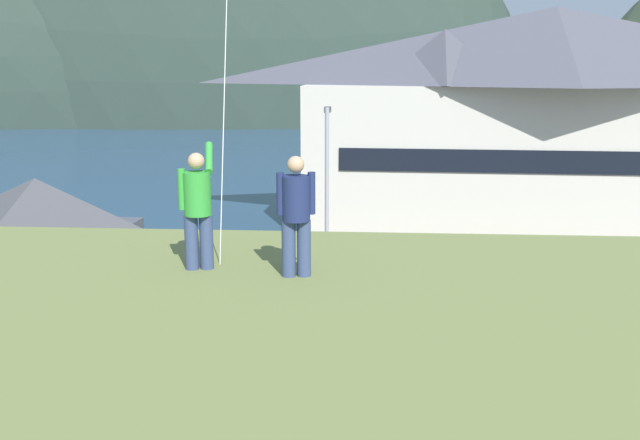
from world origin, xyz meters
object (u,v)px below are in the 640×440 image
object	(u,v)px
storage_shed_near_lot	(40,245)
parked_car_mid_row_center	(234,290)
harbor_lodge	(550,115)
parking_light_pole	(327,187)
parked_car_back_row_right	(297,373)
parked_car_corner_spot	(378,310)
person_kite_flyer	(198,206)
wharf_dock	(378,189)
person_companion	(296,212)
moored_boat_wharfside	(329,186)
parked_car_front_row_end	(586,378)
parked_car_lone_by_shed	(516,292)

from	to	relation	value
storage_shed_near_lot	parked_car_mid_row_center	world-z (taller)	storage_shed_near_lot
harbor_lodge	parking_light_pole	bearing A→B (deg)	-134.08
parked_car_back_row_right	parking_light_pole	xyz separation A→B (m)	(0.17, 10.18, 3.13)
harbor_lodge	storage_shed_near_lot	world-z (taller)	harbor_lodge
storage_shed_near_lot	parking_light_pole	distance (m)	10.61
harbor_lodge	storage_shed_near_lot	bearing A→B (deg)	-144.56
parked_car_back_row_right	parked_car_corner_spot	size ratio (longest dim) A/B	0.98
storage_shed_near_lot	person_kite_flyer	bearing A→B (deg)	-56.56
wharf_dock	person_companion	distance (m)	39.80
moored_boat_wharfside	parked_car_corner_spot	size ratio (longest dim) A/B	1.51
parked_car_back_row_right	wharf_dock	bearing A→B (deg)	85.65
parked_car_corner_spot	person_kite_flyer	distance (m)	13.54
moored_boat_wharfside	wharf_dock	bearing A→B (deg)	17.25
harbor_lodge	parking_light_pole	size ratio (longest dim) A/B	3.81
parking_light_pole	parked_car_corner_spot	bearing A→B (deg)	-69.17
harbor_lodge	person_kite_flyer	bearing A→B (deg)	-112.70
moored_boat_wharfside	parking_light_pole	xyz separation A→B (m)	(1.09, -20.82, 3.47)
harbor_lodge	wharf_dock	xyz separation A→B (m)	(-8.74, 10.49, -5.81)
parked_car_mid_row_center	person_companion	distance (m)	15.46
moored_boat_wharfside	person_kite_flyer	world-z (taller)	person_kite_flyer
wharf_dock	parked_car_mid_row_center	size ratio (longest dim) A/B	2.37
wharf_dock	person_companion	bearing A→B (deg)	-92.46
storage_shed_near_lot	person_companion	world-z (taller)	person_companion
harbor_lodge	parked_car_corner_spot	xyz separation A→B (m)	(-9.04, -16.54, -5.09)
parking_light_pole	person_companion	bearing A→B (deg)	-88.10
parked_car_mid_row_center	parked_car_back_row_right	distance (m)	7.29
wharf_dock	parked_car_mid_row_center	world-z (taller)	parked_car_mid_row_center
moored_boat_wharfside	harbor_lodge	bearing A→B (deg)	-37.99
parked_car_front_row_end	person_companion	world-z (taller)	person_companion
harbor_lodge	parking_light_pole	distance (m)	15.95
parked_car_mid_row_center	parking_light_pole	bearing A→B (deg)	48.87
harbor_lodge	parked_car_corner_spot	bearing A→B (deg)	-118.66
parked_car_lone_by_shed	parked_car_mid_row_center	bearing A→B (deg)	-177.29
moored_boat_wharfside	person_companion	bearing A→B (deg)	-87.51
parked_car_mid_row_center	parked_car_lone_by_shed	bearing A→B (deg)	2.71
parked_car_corner_spot	person_kite_flyer	bearing A→B (deg)	-103.53
storage_shed_near_lot	wharf_dock	size ratio (longest dim) A/B	0.62
parked_car_back_row_right	moored_boat_wharfside	bearing A→B (deg)	91.69
parked_car_mid_row_center	person_companion	world-z (taller)	person_companion
person_companion	parking_light_pole	bearing A→B (deg)	91.90
parked_car_lone_by_shed	parked_car_back_row_right	bearing A→B (deg)	-133.97
harbor_lodge	person_companion	distance (m)	30.59
storage_shed_near_lot	parked_car_back_row_right	xyz separation A→B (m)	(9.71, -6.68, -1.52)
parked_car_lone_by_shed	person_kite_flyer	bearing A→B (deg)	-118.48
harbor_lodge	parked_car_lone_by_shed	size ratio (longest dim) A/B	6.26
harbor_lodge	parked_car_corner_spot	size ratio (longest dim) A/B	6.28
wharf_dock	parked_car_back_row_right	bearing A→B (deg)	-94.35
storage_shed_near_lot	parked_car_lone_by_shed	size ratio (longest dim) A/B	1.47
parked_car_corner_spot	harbor_lodge	bearing A→B (deg)	61.34
parked_car_lone_by_shed	person_kite_flyer	xyz separation A→B (m)	(-7.64, -14.09, 5.72)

